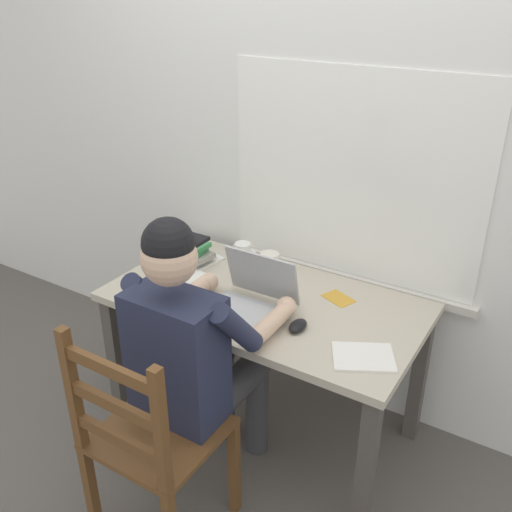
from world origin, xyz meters
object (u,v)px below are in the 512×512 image
wooden_chair (150,441)px  computer_mouse (298,326)px  coffee_mug_dark (174,287)px  seated_person (195,349)px  desk (265,318)px  book_stack_main (190,253)px  laptop (251,299)px  landscape_photo_print (338,298)px  coffee_mug_spare (243,253)px  coffee_mug_white (270,263)px

wooden_chair → computer_mouse: size_ratio=9.53×
coffee_mug_dark → seated_person: bearing=-39.0°
desk → coffee_mug_dark: bearing=-149.1°
computer_mouse → book_stack_main: (-0.71, 0.24, 0.03)m
wooden_chair → computer_mouse: 0.69m
seated_person → laptop: bearing=82.4°
wooden_chair → landscape_photo_print: wooden_chair is taller
coffee_mug_spare → book_stack_main: 0.25m
wooden_chair → book_stack_main: bearing=118.0°
wooden_chair → coffee_mug_dark: 0.66m
wooden_chair → coffee_mug_dark: bearing=119.3°
seated_person → book_stack_main: size_ratio=5.84×
desk → seated_person: (-0.04, -0.43, 0.08)m
laptop → book_stack_main: (-0.48, 0.21, -0.00)m
wooden_chair → coffee_mug_spare: wooden_chair is taller
coffee_mug_spare → computer_mouse: bearing=-37.2°
computer_mouse → desk: bearing=149.8°
coffee_mug_white → book_stack_main: book_stack_main is taller
coffee_mug_white → coffee_mug_dark: (-0.23, -0.42, 0.00)m
computer_mouse → wooden_chair: bearing=-115.2°
desk → wooden_chair: 0.73m
seated_person → coffee_mug_white: seated_person is taller
computer_mouse → coffee_mug_white: size_ratio=0.80×
desk → seated_person: size_ratio=1.06×
book_stack_main → landscape_photo_print: bearing=4.5°
book_stack_main → landscape_photo_print: (0.75, 0.06, -0.05)m
coffee_mug_white → book_stack_main: 0.39m
computer_mouse → book_stack_main: size_ratio=0.46×
wooden_chair → coffee_mug_spare: 1.02m
seated_person → coffee_mug_dark: seated_person is taller
book_stack_main → desk: bearing=-12.6°
computer_mouse → coffee_mug_white: bearing=133.4°
coffee_mug_white → computer_mouse: bearing=-46.6°
laptop → landscape_photo_print: size_ratio=2.54×
coffee_mug_spare → landscape_photo_print: 0.54m
seated_person → coffee_mug_spare: bearing=108.3°
coffee_mug_white → coffee_mug_spare: (-0.16, 0.02, 0.00)m
computer_mouse → coffee_mug_white: coffee_mug_white is taller
seated_person → coffee_mug_spare: seated_person is taller
laptop → landscape_photo_print: bearing=45.6°
coffee_mug_spare → book_stack_main: size_ratio=0.53×
seated_person → book_stack_main: (-0.44, 0.54, 0.06)m
desk → wooden_chair: (-0.04, -0.71, -0.14)m
wooden_chair → book_stack_main: 0.97m
coffee_mug_white → coffee_mug_spare: 0.16m
coffee_mug_white → book_stack_main: size_ratio=0.58×
laptop → coffee_mug_white: size_ratio=2.63×
wooden_chair → laptop: 0.67m
landscape_photo_print → coffee_mug_white: bearing=-165.7°
seated_person → computer_mouse: size_ratio=12.58×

